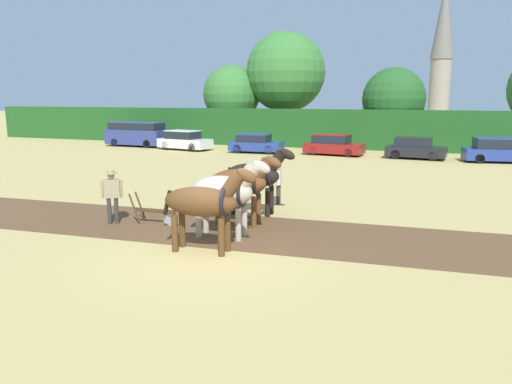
# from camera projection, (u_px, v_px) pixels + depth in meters

# --- Properties ---
(ground_plane) EXTENTS (240.00, 240.00, 0.00)m
(ground_plane) POSITION_uv_depth(u_px,v_px,m) (212.00, 254.00, 13.54)
(ground_plane) COLOR tan
(plowed_furrow_strip) EXTENTS (25.02, 5.66, 0.01)m
(plowed_furrow_strip) POSITION_uv_depth(u_px,v_px,m) (129.00, 222.00, 17.09)
(plowed_furrow_strip) COLOR brown
(plowed_furrow_strip) RESTS_ON ground
(hedgerow) EXTENTS (75.42, 1.30, 3.18)m
(hedgerow) POSITION_uv_depth(u_px,v_px,m) (370.00, 130.00, 40.02)
(hedgerow) COLOR #1E511E
(hedgerow) RESTS_ON ground
(tree_far_left) EXTENTS (5.30, 5.30, 7.10)m
(tree_far_left) POSITION_uv_depth(u_px,v_px,m) (232.00, 94.00, 46.44)
(tree_far_left) COLOR brown
(tree_far_left) RESTS_ON ground
(tree_left) EXTENTS (7.24, 7.24, 10.03)m
(tree_left) POSITION_uv_depth(u_px,v_px,m) (285.00, 72.00, 45.47)
(tree_left) COLOR #423323
(tree_left) RESTS_ON ground
(tree_center_left) EXTENTS (5.22, 5.22, 6.62)m
(tree_center_left) POSITION_uv_depth(u_px,v_px,m) (394.00, 99.00, 41.70)
(tree_center_left) COLOR brown
(tree_center_left) RESTS_ON ground
(church_spire) EXTENTS (3.30, 3.30, 21.46)m
(church_spire) POSITION_uv_depth(u_px,v_px,m) (442.00, 48.00, 73.53)
(church_spire) COLOR gray
(church_spire) RESTS_ON ground
(draft_horse_lead_left) EXTENTS (2.81, 0.99, 2.46)m
(draft_horse_lead_left) POSITION_uv_depth(u_px,v_px,m) (205.00, 202.00, 13.53)
(draft_horse_lead_left) COLOR #513319
(draft_horse_lead_left) RESTS_ON ground
(draft_horse_lead_right) EXTENTS (2.69, 1.16, 2.48)m
(draft_horse_lead_right) POSITION_uv_depth(u_px,v_px,m) (225.00, 192.00, 14.99)
(draft_horse_lead_right) COLOR #B2A38E
(draft_horse_lead_right) RESTS_ON ground
(draft_horse_trail_left) EXTENTS (2.60, 1.04, 2.42)m
(draft_horse_trail_left) POSITION_uv_depth(u_px,v_px,m) (241.00, 183.00, 16.45)
(draft_horse_trail_left) COLOR brown
(draft_horse_trail_left) RESTS_ON ground
(draft_horse_trail_right) EXTENTS (2.72, 1.04, 2.51)m
(draft_horse_trail_right) POSITION_uv_depth(u_px,v_px,m) (255.00, 176.00, 17.90)
(draft_horse_trail_right) COLOR black
(draft_horse_trail_right) RESTS_ON ground
(plow) EXTENTS (1.71, 0.48, 1.13)m
(plow) POSITION_uv_depth(u_px,v_px,m) (159.00, 215.00, 16.70)
(plow) COLOR #4C331E
(plow) RESTS_ON ground
(farmer_at_plow) EXTENTS (0.59, 0.46, 1.81)m
(farmer_at_plow) POSITION_uv_depth(u_px,v_px,m) (112.00, 192.00, 16.65)
(farmer_at_plow) COLOR #38332D
(farmer_at_plow) RESTS_ON ground
(farmer_beside_team) EXTENTS (0.26, 0.64, 1.58)m
(farmer_beside_team) POSITION_uv_depth(u_px,v_px,m) (279.00, 181.00, 19.75)
(farmer_beside_team) COLOR #38332D
(farmer_beside_team) RESTS_ON ground
(parked_van) EXTENTS (5.44, 2.20, 2.07)m
(parked_van) POSITION_uv_depth(u_px,v_px,m) (137.00, 134.00, 42.66)
(parked_van) COLOR navy
(parked_van) RESTS_ON ground
(parked_car_left) EXTENTS (4.60, 2.49, 1.55)m
(parked_car_left) POSITION_uv_depth(u_px,v_px,m) (184.00, 141.00, 39.89)
(parked_car_left) COLOR silver
(parked_car_left) RESTS_ON ground
(parked_car_center_left) EXTENTS (4.03, 2.03, 1.44)m
(parked_car_center_left) POSITION_uv_depth(u_px,v_px,m) (256.00, 144.00, 37.91)
(parked_car_center_left) COLOR navy
(parked_car_center_left) RESTS_ON ground
(parked_car_center) EXTENTS (4.39, 2.30, 1.52)m
(parked_car_center) POSITION_uv_depth(u_px,v_px,m) (333.00, 145.00, 36.39)
(parked_car_center) COLOR maroon
(parked_car_center) RESTS_ON ground
(parked_car_center_right) EXTENTS (4.06, 2.09, 1.47)m
(parked_car_center_right) POSITION_uv_depth(u_px,v_px,m) (415.00, 149.00, 34.17)
(parked_car_center_right) COLOR black
(parked_car_center_right) RESTS_ON ground
(parked_car_right) EXTENTS (4.48, 2.55, 1.60)m
(parked_car_right) POSITION_uv_depth(u_px,v_px,m) (497.00, 151.00, 32.34)
(parked_car_right) COLOR navy
(parked_car_right) RESTS_ON ground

